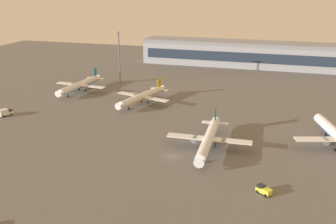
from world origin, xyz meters
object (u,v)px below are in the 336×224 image
airplane_terminal_side (80,85)px  maintenance_van (264,190)px  airplane_mid_apron (209,139)px  airplane_taxiway_distant (142,97)px  catering_truck (5,112)px  apron_light_central (119,54)px

airplane_terminal_side → maintenance_van: (96.01, -75.70, -2.32)m
maintenance_van → airplane_mid_apron: bearing=74.9°
airplane_taxiway_distant → airplane_terminal_side: (-37.79, 10.27, 0.08)m
catering_truck → apron_light_central: 71.18m
airplane_mid_apron → maintenance_van: 31.27m
maintenance_van → apron_light_central: (-83.55, 98.46, 14.87)m
airplane_terminal_side → apron_light_central: 28.83m
airplane_taxiway_distant → catering_truck: (-49.70, -32.26, -1.84)m
airplane_mid_apron → maintenance_van: bearing=126.9°
airplane_terminal_side → maintenance_van: size_ratio=8.02×
airplane_taxiway_distant → apron_light_central: (-25.32, 33.03, 12.63)m
airplane_mid_apron → catering_truck: size_ratio=6.07×
airplane_terminal_side → airplane_taxiway_distant: bearing=170.6°
airplane_mid_apron → maintenance_van: (19.49, -24.33, -2.42)m
catering_truck → maintenance_van: size_ratio=1.36×
airplane_terminal_side → apron_light_central: size_ratio=1.27×
airplane_mid_apron → airplane_taxiway_distant: (-38.73, 41.10, -0.18)m
airplane_mid_apron → airplane_terminal_side: airplane_mid_apron is taller
apron_light_central → airplane_mid_apron: bearing=-49.2°
airplane_taxiway_distant → apron_light_central: apron_light_central is taller
airplane_terminal_side → catering_truck: 44.21m
maintenance_van → airplane_terminal_side: bearing=87.9°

